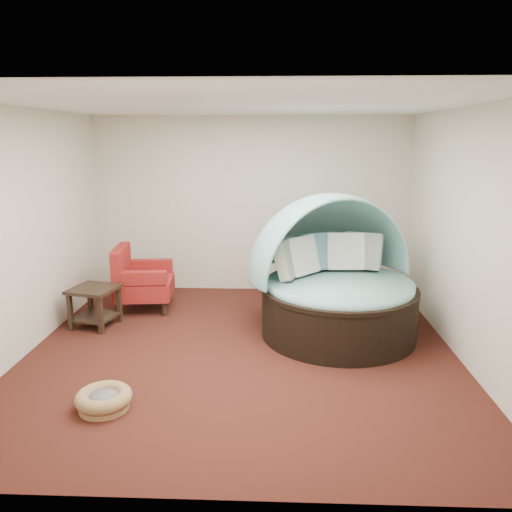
{
  "coord_description": "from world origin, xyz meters",
  "views": [
    {
      "loc": [
        0.39,
        -5.47,
        2.46
      ],
      "look_at": [
        0.15,
        0.6,
        1.02
      ],
      "focal_mm": 35.0,
      "sensor_mm": 36.0,
      "label": 1
    }
  ],
  "objects_px": {
    "red_armchair": "(140,280)",
    "side_table": "(95,301)",
    "canopy_daybed": "(335,270)",
    "pet_basket": "(104,399)"
  },
  "relations": [
    {
      "from": "pet_basket",
      "to": "red_armchair",
      "type": "relative_size",
      "value": 0.73
    },
    {
      "from": "red_armchair",
      "to": "side_table",
      "type": "height_order",
      "value": "red_armchair"
    },
    {
      "from": "red_armchair",
      "to": "side_table",
      "type": "distance_m",
      "value": 0.83
    },
    {
      "from": "red_armchair",
      "to": "side_table",
      "type": "relative_size",
      "value": 1.39
    },
    {
      "from": "canopy_daybed",
      "to": "red_armchair",
      "type": "height_order",
      "value": "canopy_daybed"
    },
    {
      "from": "red_armchair",
      "to": "canopy_daybed",
      "type": "bearing_deg",
      "value": -21.51
    },
    {
      "from": "canopy_daybed",
      "to": "red_armchair",
      "type": "xyz_separation_m",
      "value": [
        -2.72,
        0.78,
        -0.4
      ]
    },
    {
      "from": "side_table",
      "to": "canopy_daybed",
      "type": "bearing_deg",
      "value": -1.18
    },
    {
      "from": "pet_basket",
      "to": "red_armchair",
      "type": "xyz_separation_m",
      "value": [
        -0.39,
        2.78,
        0.34
      ]
    },
    {
      "from": "canopy_daybed",
      "to": "side_table",
      "type": "xyz_separation_m",
      "value": [
        -3.14,
        0.07,
        -0.48
      ]
    }
  ]
}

